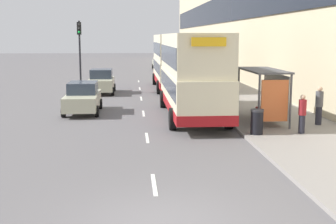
# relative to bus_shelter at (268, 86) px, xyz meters

# --- Properties ---
(ground_plane) EXTENTS (220.00, 220.00, 0.00)m
(ground_plane) POSITION_rel_bus_shelter_xyz_m (-5.77, -11.42, -1.88)
(ground_plane) COLOR #5B595B
(pavement) EXTENTS (5.00, 93.00, 0.14)m
(pavement) POSITION_rel_bus_shelter_xyz_m (0.73, 27.08, -1.81)
(pavement) COLOR gray
(pavement) RESTS_ON ground_plane
(terrace_facade) EXTENTS (3.10, 93.00, 15.63)m
(terrace_facade) POSITION_rel_bus_shelter_xyz_m (4.72, 27.08, 5.93)
(terrace_facade) COLOR #C6B793
(terrace_facade) RESTS_ON ground_plane
(lane_mark_0) EXTENTS (0.12, 2.00, 0.01)m
(lane_mark_0) POSITION_rel_bus_shelter_xyz_m (-5.77, -8.63, -1.87)
(lane_mark_0) COLOR silver
(lane_mark_0) RESTS_ON ground_plane
(lane_mark_1) EXTENTS (0.12, 2.00, 0.01)m
(lane_mark_1) POSITION_rel_bus_shelter_xyz_m (-5.77, -2.42, -1.87)
(lane_mark_1) COLOR silver
(lane_mark_1) RESTS_ON ground_plane
(lane_mark_2) EXTENTS (0.12, 2.00, 0.01)m
(lane_mark_2) POSITION_rel_bus_shelter_xyz_m (-5.77, 3.80, -1.87)
(lane_mark_2) COLOR silver
(lane_mark_2) RESTS_ON ground_plane
(lane_mark_3) EXTENTS (0.12, 2.00, 0.01)m
(lane_mark_3) POSITION_rel_bus_shelter_xyz_m (-5.77, 10.01, -1.87)
(lane_mark_3) COLOR silver
(lane_mark_3) RESTS_ON ground_plane
(lane_mark_4) EXTENTS (0.12, 2.00, 0.01)m
(lane_mark_4) POSITION_rel_bus_shelter_xyz_m (-5.77, 16.23, -1.87)
(lane_mark_4) COLOR silver
(lane_mark_4) RESTS_ON ground_plane
(lane_mark_5) EXTENTS (0.12, 2.00, 0.01)m
(lane_mark_5) POSITION_rel_bus_shelter_xyz_m (-5.77, 22.44, -1.87)
(lane_mark_5) COLOR silver
(lane_mark_5) RESTS_ON ground_plane
(bus_shelter) EXTENTS (1.60, 4.20, 2.48)m
(bus_shelter) POSITION_rel_bus_shelter_xyz_m (0.00, 0.00, 0.00)
(bus_shelter) COLOR #4C4C51
(bus_shelter) RESTS_ON ground_plane
(double_decker_bus_near) EXTENTS (2.85, 10.44, 4.30)m
(double_decker_bus_near) POSITION_rel_bus_shelter_xyz_m (-3.30, 2.42, 0.41)
(double_decker_bus_near) COLOR beige
(double_decker_bus_near) RESTS_ON ground_plane
(double_decker_bus_ahead) EXTENTS (2.85, 10.39, 4.30)m
(double_decker_bus_ahead) POSITION_rel_bus_shelter_xyz_m (-3.17, 15.71, 0.41)
(double_decker_bus_ahead) COLOR beige
(double_decker_bus_ahead) RESTS_ON ground_plane
(car_0) EXTENTS (1.99, 4.47, 1.84)m
(car_0) POSITION_rel_bus_shelter_xyz_m (-2.78, 38.57, -0.97)
(car_0) COLOR #B7B799
(car_0) RESTS_ON ground_plane
(car_1) EXTENTS (1.97, 4.20, 1.78)m
(car_1) POSITION_rel_bus_shelter_xyz_m (-8.64, 13.24, -1.00)
(car_1) COLOR #B7B799
(car_1) RESTS_ON ground_plane
(car_2) EXTENTS (1.93, 4.42, 1.68)m
(car_2) POSITION_rel_bus_shelter_xyz_m (-9.09, 4.34, -1.04)
(car_2) COLOR #B7B799
(car_2) RESTS_ON ground_plane
(pedestrian_at_shelter) EXTENTS (0.32, 0.32, 1.63)m
(pedestrian_at_shelter) POSITION_rel_bus_shelter_xyz_m (0.71, -2.63, -0.90)
(pedestrian_at_shelter) COLOR #23232D
(pedestrian_at_shelter) RESTS_ON ground_plane
(pedestrian_1) EXTENTS (0.36, 0.36, 1.82)m
(pedestrian_1) POSITION_rel_bus_shelter_xyz_m (0.99, 2.81, -0.80)
(pedestrian_1) COLOR #23232D
(pedestrian_1) RESTS_ON ground_plane
(pedestrian_2) EXTENTS (0.35, 0.35, 1.77)m
(pedestrian_2) POSITION_rel_bus_shelter_xyz_m (2.17, -0.81, -0.83)
(pedestrian_2) COLOR #23232D
(pedestrian_2) RESTS_ON ground_plane
(pedestrian_3) EXTENTS (0.34, 0.34, 1.70)m
(pedestrian_3) POSITION_rel_bus_shelter_xyz_m (1.16, 1.48, -0.87)
(pedestrian_3) COLOR #23232D
(pedestrian_3) RESTS_ON ground_plane
(litter_bin) EXTENTS (0.55, 0.55, 1.05)m
(litter_bin) POSITION_rel_bus_shelter_xyz_m (-1.22, -2.67, -1.21)
(litter_bin) COLOR black
(litter_bin) RESTS_ON ground_plane
(traffic_light_far_kerb) EXTENTS (0.30, 0.32, 5.29)m
(traffic_light_far_kerb) POSITION_rel_bus_shelter_xyz_m (-10.17, 13.47, 1.66)
(traffic_light_far_kerb) COLOR black
(traffic_light_far_kerb) RESTS_ON ground_plane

